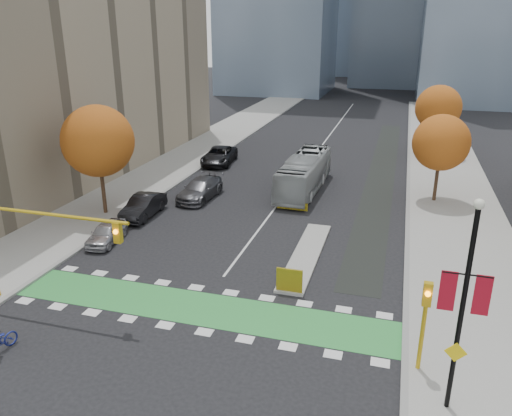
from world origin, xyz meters
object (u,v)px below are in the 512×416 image
Objects in this scene: hazard_board at (289,280)px; parked_car_d at (219,155)px; parked_car_b at (143,206)px; tree_east_near at (441,143)px; tree_west at (98,141)px; traffic_signal_east at (425,313)px; traffic_signal_west at (28,232)px; banner_lamppost at (463,301)px; bus at (304,173)px; parked_car_a at (106,233)px; tree_east_far at (438,108)px; parked_car_c at (200,189)px.

hazard_board is 27.41m from parked_car_d.
tree_east_near is at bearing 23.25° from parked_car_b.
tree_west is 5.69m from parked_car_b.
traffic_signal_west is at bearing -179.99° from traffic_signal_east.
hazard_board is 19.93m from tree_east_near.
parked_car_b is at bearing 147.75° from hazard_board.
tree_west is at bearing 154.01° from hazard_board.
tree_west is at bearing 150.93° from traffic_signal_east.
banner_lamppost is at bearing -5.86° from traffic_signal_west.
parked_car_a is at bearing -123.69° from bus.
traffic_signal_east reaches higher than parked_car_b.
tree_west reaches higher than parked_car_d.
tree_east_far is 43.61m from traffic_signal_west.
traffic_signal_west is (4.07, -12.51, -1.58)m from tree_west.
tree_west is 17.09m from bus.
tree_west reaches higher than tree_east_far.
hazard_board is 0.35× the size of parked_car_a.
parked_car_c is (-10.50, 13.20, 0.02)m from hazard_board.
tree_east_far is at bearing 18.14° from parked_car_d.
parked_car_b is at bearing -113.83° from parked_car_c.
tree_east_far is at bearing 88.21° from tree_east_near.
parked_car_c is at bearing 68.88° from parked_car_a.
tree_west is 7.39m from parked_car_a.
traffic_signal_west is 2.15× the size of parked_car_a.
parked_car_c reaches higher than parked_car_a.
tree_west is 1.34× the size of parked_car_d.
tree_west is at bearing 108.02° from traffic_signal_west.
tree_east_near is 0.83× the size of traffic_signal_west.
tree_west is at bearing 116.04° from parked_car_a.
tree_east_far is at bearing 62.05° from traffic_signal_west.
tree_east_near is at bearing 88.83° from banner_lamppost.
tree_east_far is 0.92× the size of banner_lamppost.
traffic_signal_east is at bearing -43.76° from parked_car_c.
hazard_board is at bearing -33.56° from parked_car_b.
tree_east_far reaches higher than parked_car_b.
bus is at bearing 112.29° from traffic_signal_east.
tree_east_far is 1.36× the size of parked_car_c.
parked_car_d is at bearing 123.43° from banner_lamppost.
tree_east_far is (24.50, 26.00, -0.38)m from tree_west.
parked_car_a is (-20.50, 9.91, -3.93)m from banner_lamppost.
parked_car_c is (-19.00, -20.60, -4.42)m from tree_east_far.
bus is 1.99× the size of parked_car_c.
hazard_board is 0.25× the size of parked_car_c.
parked_car_d is at bearing 82.63° from parked_car_a.
traffic_signal_west is (-19.93, -22.51, -0.83)m from tree_east_near.
traffic_signal_east is (6.50, -4.71, 1.93)m from hazard_board.
traffic_signal_east is 0.67× the size of parked_car_d.
parked_car_d is at bearing -155.80° from tree_east_far.
hazard_board is at bearing -68.00° from parked_car_d.
tree_east_near is 30.08m from traffic_signal_west.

